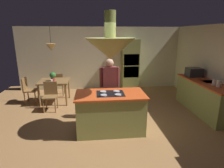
{
  "coord_description": "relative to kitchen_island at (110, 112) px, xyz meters",
  "views": [
    {
      "loc": [
        -0.37,
        -4.21,
        2.27
      ],
      "look_at": [
        0.1,
        0.4,
        1.0
      ],
      "focal_mm": 29.41,
      "sensor_mm": 36.0,
      "label": 1
    }
  ],
  "objects": [
    {
      "name": "ground",
      "position": [
        0.0,
        0.2,
        -0.47
      ],
      "size": [
        8.16,
        8.16,
        0.0
      ],
      "primitive_type": "plane",
      "color": "#9E7042"
    },
    {
      "name": "wall_back",
      "position": [
        0.0,
        3.65,
        0.8
      ],
      "size": [
        6.8,
        0.1,
        2.55
      ],
      "primitive_type": "cube",
      "color": "beige",
      "rests_on": "ground"
    },
    {
      "name": "kitchen_island",
      "position": [
        0.0,
        0.0,
        0.0
      ],
      "size": [
        1.61,
        0.89,
        0.96
      ],
      "color": "#8C934C",
      "rests_on": "ground"
    },
    {
      "name": "counter_run_right",
      "position": [
        2.84,
        0.8,
        0.01
      ],
      "size": [
        0.73,
        2.25,
        0.94
      ],
      "color": "#8C934C",
      "rests_on": "ground"
    },
    {
      "name": "oven_tower",
      "position": [
        1.1,
        3.24,
        0.56
      ],
      "size": [
        0.66,
        0.62,
        2.07
      ],
      "color": "#8C934C",
      "rests_on": "ground"
    },
    {
      "name": "dining_table",
      "position": [
        -1.7,
        2.1,
        0.18
      ],
      "size": [
        0.97,
        0.87,
        0.76
      ],
      "color": "brown",
      "rests_on": "ground"
    },
    {
      "name": "person_at_island",
      "position": [
        0.04,
        0.71,
        0.47
      ],
      "size": [
        0.53,
        0.22,
        1.65
      ],
      "color": "tan",
      "rests_on": "ground"
    },
    {
      "name": "range_hood",
      "position": [
        0.0,
        -0.0,
        1.52
      ],
      "size": [
        1.1,
        1.1,
        1.0
      ],
      "color": "#8C934C"
    },
    {
      "name": "pendant_light_over_table",
      "position": [
        -1.7,
        2.1,
        1.39
      ],
      "size": [
        0.32,
        0.32,
        0.82
      ],
      "color": "#E0B266"
    },
    {
      "name": "chair_facing_island",
      "position": [
        -1.7,
        1.44,
        0.03
      ],
      "size": [
        0.4,
        0.4,
        0.87
      ],
      "color": "brown",
      "rests_on": "ground"
    },
    {
      "name": "chair_by_back_wall",
      "position": [
        -1.7,
        2.76,
        0.03
      ],
      "size": [
        0.4,
        0.4,
        0.87
      ],
      "rotation": [
        0.0,
        0.0,
        3.14
      ],
      "color": "brown",
      "rests_on": "ground"
    },
    {
      "name": "chair_at_corner",
      "position": [
        -2.56,
        2.1,
        0.03
      ],
      "size": [
        0.4,
        0.4,
        0.87
      ],
      "rotation": [
        0.0,
        0.0,
        1.57
      ],
      "color": "brown",
      "rests_on": "ground"
    },
    {
      "name": "potted_plant_on_table",
      "position": [
        -1.71,
        2.04,
        0.45
      ],
      "size": [
        0.2,
        0.2,
        0.3
      ],
      "color": "#99382D",
      "rests_on": "dining_table"
    },
    {
      "name": "cup_on_table",
      "position": [
        -1.74,
        1.88,
        0.33
      ],
      "size": [
        0.07,
        0.07,
        0.09
      ],
      "primitive_type": "cylinder",
      "color": "white",
      "rests_on": "dining_table"
    },
    {
      "name": "canister_flour",
      "position": [
        2.84,
        0.25,
        0.55
      ],
      "size": [
        0.12,
        0.12,
        0.18
      ],
      "primitive_type": "cylinder",
      "color": "silver",
      "rests_on": "counter_run_right"
    },
    {
      "name": "canister_sugar",
      "position": [
        2.84,
        0.43,
        0.54
      ],
      "size": [
        0.11,
        0.11,
        0.15
      ],
      "primitive_type": "cylinder",
      "color": "silver",
      "rests_on": "counter_run_right"
    },
    {
      "name": "microwave_on_counter",
      "position": [
        2.84,
        1.46,
        0.61
      ],
      "size": [
        0.46,
        0.36,
        0.28
      ],
      "primitive_type": "cube",
      "color": "#232326",
      "rests_on": "counter_run_right"
    }
  ]
}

